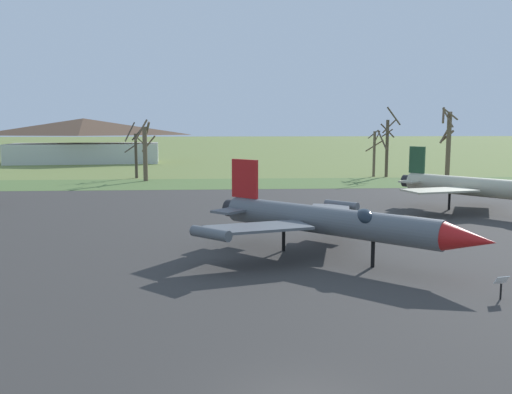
# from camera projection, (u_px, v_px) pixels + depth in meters

# --- Properties ---
(asphalt_apron) EXTENTS (86.11, 60.01, 0.05)m
(asphalt_apron) POSITION_uv_depth(u_px,v_px,m) (256.00, 251.00, 31.98)
(asphalt_apron) COLOR #383533
(asphalt_apron) RESTS_ON ground
(grass_verge_strip) EXTENTS (146.11, 12.00, 0.06)m
(grass_verge_strip) POSITION_uv_depth(u_px,v_px,m) (236.00, 184.00, 67.59)
(grass_verge_strip) COLOR #536E37
(grass_verge_strip) RESTS_ON ground
(jet_fighter_front_left) EXTENTS (14.09, 13.89, 5.20)m
(jet_fighter_front_left) POSITION_uv_depth(u_px,v_px,m) (330.00, 221.00, 29.72)
(jet_fighter_front_left) COLOR #565B60
(jet_fighter_front_left) RESTS_ON ground
(info_placard_front_left) EXTENTS (0.63, 0.38, 1.05)m
(info_placard_front_left) POSITION_uv_depth(u_px,v_px,m) (501.00, 285.00, 23.10)
(info_placard_front_left) COLOR black
(info_placard_front_left) RESTS_ON ground
(jet_fighter_rear_left) EXTENTS (12.74, 13.71, 5.32)m
(jet_fighter_rear_left) POSITION_uv_depth(u_px,v_px,m) (487.00, 187.00, 44.55)
(jet_fighter_rear_left) COLOR #B7B293
(jet_fighter_rear_left) RESTS_ON ground
(bare_tree_left_of_center) EXTENTS (2.95, 2.94, 7.50)m
(bare_tree_left_of_center) POSITION_uv_depth(u_px,v_px,m) (135.00, 151.00, 74.50)
(bare_tree_left_of_center) COLOR #42382D
(bare_tree_left_of_center) RESTS_ON ground
(bare_tree_center) EXTENTS (2.77, 1.76, 7.85)m
(bare_tree_center) POSITION_uv_depth(u_px,v_px,m) (145.00, 151.00, 70.27)
(bare_tree_center) COLOR brown
(bare_tree_center) RESTS_ON ground
(bare_tree_right_of_center) EXTENTS (2.46, 1.87, 6.42)m
(bare_tree_right_of_center) POSITION_uv_depth(u_px,v_px,m) (374.00, 152.00, 76.83)
(bare_tree_right_of_center) COLOR brown
(bare_tree_right_of_center) RESTS_ON ground
(bare_tree_far_right) EXTENTS (3.00, 3.01, 9.54)m
(bare_tree_far_right) POSITION_uv_depth(u_px,v_px,m) (387.00, 143.00, 76.05)
(bare_tree_far_right) COLOR brown
(bare_tree_far_right) RESTS_ON ground
(bare_tree_backdrop_extra) EXTENTS (2.35, 2.53, 9.60)m
(bare_tree_backdrop_extra) POSITION_uv_depth(u_px,v_px,m) (448.00, 140.00, 77.51)
(bare_tree_backdrop_extra) COLOR brown
(bare_tree_backdrop_extra) RESTS_ON ground
(visitor_building) EXTENTS (29.14, 12.91, 8.25)m
(visitor_building) POSITION_uv_depth(u_px,v_px,m) (84.00, 140.00, 103.13)
(visitor_building) COLOR beige
(visitor_building) RESTS_ON ground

